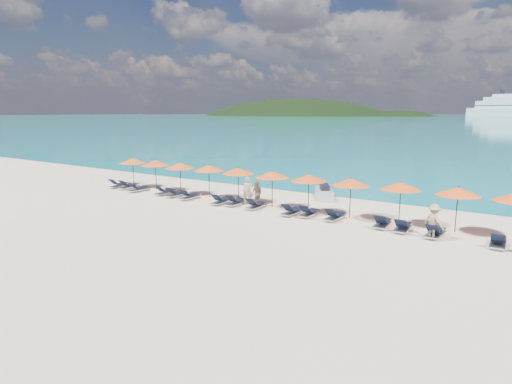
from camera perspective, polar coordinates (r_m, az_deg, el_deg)
The scene contains 33 objects.
ground at distance 22.72m, azimuth -4.27°, elevation -4.13°, with size 1400.00×1400.00×0.00m, color beige.
headland_main at distance 640.91m, azimuth 4.91°, elevation 6.69°, with size 374.00×242.00×126.50m.
headland_small at distance 601.31m, azimuth 18.50°, elevation 6.21°, with size 162.00×126.00×85.50m.
jetski at distance 29.28m, azimuth 9.08°, elevation -0.10°, with size 2.26×2.80×0.95m.
beachgoer_a at distance 26.68m, azimuth -1.09°, elevation 0.10°, with size 0.66×0.43×1.80m, color tan.
beachgoer_b at distance 26.59m, azimuth 0.13°, elevation -0.21°, with size 0.76×0.44×1.55m, color tan.
beachgoer_c at distance 21.40m, azimuth 22.63°, elevation -3.63°, with size 1.05×0.49×1.62m, color tan.
umbrella_0 at distance 34.82m, azimuth -16.11°, elevation 4.02°, with size 2.10×2.10×2.28m.
umbrella_1 at distance 32.93m, azimuth -13.26°, elevation 3.79°, with size 2.10×2.10×2.28m.
umbrella_2 at distance 30.94m, azimuth -10.08°, elevation 3.49°, with size 2.10×2.10×2.28m.
umbrella_3 at distance 29.34m, azimuth -6.31°, elevation 3.21°, with size 2.10×2.10×2.28m.
umbrella_4 at distance 27.77m, azimuth -2.39°, elevation 2.84°, with size 2.10×2.10×2.28m.
umbrella_5 at distance 26.15m, azimuth 2.20°, elevation 2.36°, with size 2.10×2.10×2.28m.
umbrella_6 at distance 24.97m, azimuth 7.07°, elevation 1.89°, with size 2.10×2.10×2.28m.
umbrella_7 at distance 23.87m, azimuth 12.54°, elevation 1.31°, with size 2.10×2.10×2.28m.
umbrella_8 at distance 23.33m, azimuth 18.77°, elevation 0.78°, with size 2.10×2.10×2.28m.
umbrella_9 at distance 22.75m, azimuth 25.36°, elevation 0.08°, with size 2.10×2.10×2.28m.
lounger_0 at distance 34.78m, azimuth -17.86°, elevation 0.95°, with size 0.78×1.75×0.66m.
lounger_1 at distance 33.96m, azimuth -16.60°, elevation 0.80°, with size 0.74×1.74×0.66m.
lounger_2 at distance 32.63m, azimuth -15.39°, elevation 0.47°, with size 0.75×1.74×0.66m.
lounger_3 at distance 30.87m, azimuth -12.04°, elevation 0.05°, with size 0.64×1.71×0.66m.
lounger_4 at distance 30.02m, azimuth -10.57°, elevation -0.19°, with size 0.64×1.71×0.66m.
lounger_5 at distance 29.00m, azimuth -8.86°, elevation -0.51°, with size 0.74×1.74×0.66m.
lounger_6 at distance 27.27m, azimuth -4.71°, elevation -1.13°, with size 0.77×1.75×0.66m.
lounger_7 at distance 26.85m, azimuth -2.72°, elevation -1.29°, with size 0.71×1.73×0.66m.
lounger_8 at distance 25.86m, azimuth -0.05°, elevation -1.74°, with size 0.69×1.72×0.66m.
lounger_9 at distance 24.42m, azimuth 4.82°, elevation -2.53°, with size 0.66×1.71×0.66m.
lounger_10 at distance 24.17m, azimuth 7.09°, elevation -2.71°, with size 0.63×1.70×0.66m.
lounger_11 at distance 23.59m, azimuth 10.44°, elevation -3.14°, with size 0.65×1.71×0.66m.
lounger_12 at distance 22.69m, azimuth 16.50°, elevation -3.96°, with size 0.73×1.74×0.66m.
lounger_13 at distance 22.26m, azimuth 18.96°, elevation -4.38°, with size 0.74×1.74×0.66m.
lounger_14 at distance 21.80m, azimuth 22.79°, elevation -4.95°, with size 0.74×1.74×0.66m.
lounger_15 at distance 21.45m, azimuth 29.57°, elevation -5.77°, with size 0.67×1.72×0.66m.
Camera 1 is at (13.73, -17.15, 5.78)m, focal length 30.00 mm.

